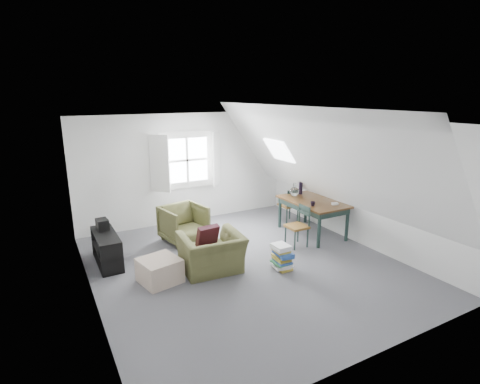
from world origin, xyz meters
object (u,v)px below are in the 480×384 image
ottoman (160,270)px  media_shelf (107,251)px  armchair_far (184,241)px  magazine_stack (282,257)px  dining_table (312,205)px  dining_chair_near (298,225)px  armchair_near (212,271)px  dining_chair_far (289,205)px

ottoman → media_shelf: bearing=120.0°
armchair_far → magazine_stack: magazine_stack is taller
media_shelf → magazine_stack: size_ratio=2.46×
dining_table → dining_chair_near: (-0.66, -0.38, -0.22)m
armchair_near → magazine_stack: magazine_stack is taller
dining_chair_far → media_shelf: size_ratio=0.76×
armchair_near → ottoman: size_ratio=1.73×
armchair_near → dining_chair_far: 2.99m
ottoman → magazine_stack: size_ratio=1.32×
dining_chair_far → dining_chair_near: (-0.68, -1.22, -0.00)m
ottoman → dining_chair_far: dining_chair_far is taller
armchair_near → armchair_far: (0.07, 1.49, 0.00)m
armchair_far → magazine_stack: size_ratio=1.86×
ottoman → dining_chair_far: 3.75m
armchair_near → dining_chair_far: dining_chair_far is taller
magazine_stack → dining_table: bearing=35.1°
dining_chair_far → media_shelf: bearing=-17.2°
ottoman → media_shelf: (-0.61, 1.06, 0.06)m
dining_chair_far → magazine_stack: dining_chair_far is taller
armchair_near → dining_chair_near: 1.99m
magazine_stack → dining_chair_near: bearing=38.5°
armchair_far → ottoman: bearing=-134.3°
ottoman → media_shelf: size_ratio=0.54×
magazine_stack → ottoman: bearing=163.8°
armchair_far → magazine_stack: (1.01, -2.01, 0.22)m
ottoman → dining_chair_far: size_ratio=0.71×
armchair_far → dining_chair_near: size_ratio=1.01×
ottoman → dining_chair_far: bearing=20.8°
armchair_far → media_shelf: 1.63m
armchair_far → ottoman: size_ratio=1.41×
dining_chair_far → dining_chair_near: dining_chair_far is taller
dining_chair_near → magazine_stack: size_ratio=1.85×
dining_chair_far → dining_chair_near: bearing=40.0°
armchair_near → ottoman: 0.91m
dining_chair_far → media_shelf: dining_chair_far is taller
media_shelf → dining_chair_far: bearing=7.5°
armchair_far → media_shelf: size_ratio=0.76×
armchair_near → armchair_far: armchair_far is taller
armchair_near → magazine_stack: 1.22m
dining_table → magazine_stack: 1.90m
ottoman → armchair_near: bearing=-3.5°
ottoman → dining_table: (3.48, 0.50, 0.45)m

